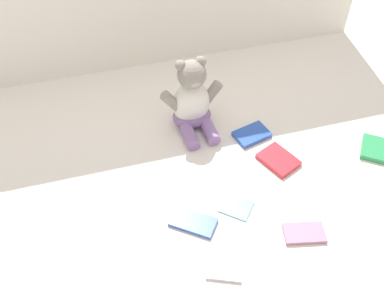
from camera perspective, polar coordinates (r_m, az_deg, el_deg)
ground_plane at (r=1.56m, az=-1.81°, el=-0.14°), size 3.20×3.20×0.00m
teddy_bear at (r=1.57m, az=0.03°, el=5.35°), size 0.23×0.20×0.27m
book_case_0 at (r=1.36m, az=0.13°, el=-9.80°), size 0.15×0.14×0.01m
book_case_1 at (r=1.53m, az=10.81°, el=-1.96°), size 0.14×0.15×0.02m
book_case_2 at (r=1.29m, az=4.12°, el=-14.97°), size 0.12×0.12×0.01m
book_case_3 at (r=1.40m, az=5.58°, el=-7.77°), size 0.12×0.12×0.01m
book_case_4 at (r=1.66m, az=21.89°, el=-0.52°), size 0.13×0.14×0.02m
book_case_5 at (r=1.37m, az=13.93°, el=-10.83°), size 0.13×0.09×0.01m
book_case_7 at (r=1.60m, az=7.52°, el=1.19°), size 0.13×0.11×0.02m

